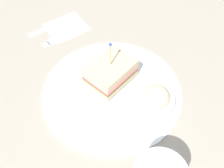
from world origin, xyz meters
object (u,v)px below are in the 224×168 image
Objects in this scene: coleslaw_bowl at (155,100)px; knife at (50,27)px; napkin at (66,27)px; sandwich_half_center at (110,72)px; fork at (58,38)px; plate at (112,91)px.

knife is (-31.68, 15.71, -2.83)cm from coleslaw_bowl.
napkin is at bearing 20.19° from knife.
knife is (-4.08, -1.50, 0.10)cm from napkin.
fork is (-16.90, 8.70, -3.04)cm from sandwich_half_center.
plate is 2.50× the size of sandwich_half_center.
sandwich_half_center is at bearing -38.27° from napkin.
coleslaw_bowl reaches higher than knife.
knife is at bearing 150.63° from sandwich_half_center.
fork is 4.98cm from knife.
sandwich_half_center is at bearing -27.24° from fork.
sandwich_half_center is (-1.32, 2.85, 2.75)cm from plate.
sandwich_half_center reaches higher than fork.
knife is at bearing 146.67° from plate.
plate is 9.90cm from coleslaw_bowl.
coleslaw_bowl is at bearing -26.38° from knife.
napkin is at bearing 88.42° from fork.
knife is (-20.85, 11.73, -3.04)cm from sandwich_half_center.
fork is at bearing 152.76° from sandwich_half_center.
knife is (-3.95, 3.04, 0.00)cm from fork.
napkin is (-16.77, 13.23, -3.14)cm from sandwich_half_center.
plate is 4.17cm from sandwich_half_center.
sandwich_half_center is at bearing 159.84° from coleslaw_bowl.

